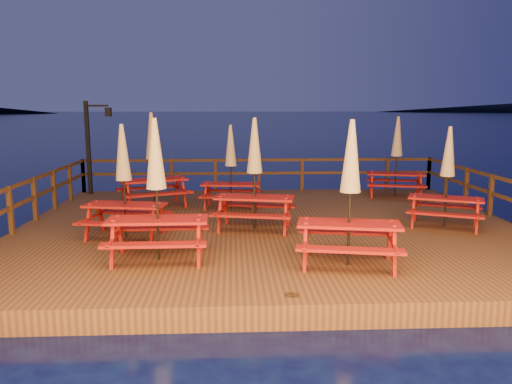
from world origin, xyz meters
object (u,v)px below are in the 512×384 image
picnic_table_2 (231,165)px  lamp_post (93,139)px  picnic_table_0 (157,188)px  picnic_table_1 (124,179)px

picnic_table_2 → lamp_post: bearing=156.7°
lamp_post → picnic_table_0: 7.91m
picnic_table_0 → picnic_table_1: size_ratio=1.07×
picnic_table_0 → picnic_table_1: bearing=118.9°
picnic_table_0 → picnic_table_2: (1.35, 4.74, -0.16)m
lamp_post → picnic_table_1: bearing=-69.0°
picnic_table_0 → picnic_table_1: (-0.95, 1.67, -0.09)m
picnic_table_0 → picnic_table_2: 4.93m
picnic_table_1 → picnic_table_2: 3.84m
picnic_table_2 → picnic_table_1: bearing=-120.6°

